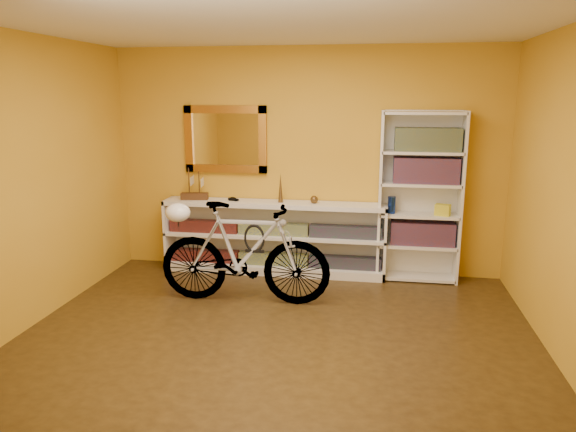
% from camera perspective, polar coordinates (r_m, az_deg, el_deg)
% --- Properties ---
extents(floor, '(4.50, 4.00, 0.01)m').
position_cam_1_polar(floor, '(4.66, -1.43, -13.46)').
color(floor, black).
rests_on(floor, ground).
extents(ceiling, '(4.50, 4.00, 0.01)m').
position_cam_1_polar(ceiling, '(4.21, -1.64, 20.27)').
color(ceiling, silver).
rests_on(ceiling, ground).
extents(back_wall, '(4.50, 0.01, 2.60)m').
position_cam_1_polar(back_wall, '(6.20, 1.96, 5.82)').
color(back_wall, '#C28C1D').
rests_on(back_wall, ground).
extents(left_wall, '(0.01, 4.00, 2.60)m').
position_cam_1_polar(left_wall, '(5.16, -26.97, 2.98)').
color(left_wall, '#C28C1D').
rests_on(left_wall, ground).
extents(gilt_mirror, '(0.98, 0.06, 0.78)m').
position_cam_1_polar(gilt_mirror, '(6.33, -6.71, 8.16)').
color(gilt_mirror, '#945D1A').
rests_on(gilt_mirror, back_wall).
extents(wall_socket, '(0.09, 0.02, 0.09)m').
position_cam_1_polar(wall_socket, '(6.35, 9.96, -3.89)').
color(wall_socket, silver).
rests_on(wall_socket, back_wall).
extents(console_unit, '(2.60, 0.35, 0.85)m').
position_cam_1_polar(console_unit, '(6.24, -1.53, -2.32)').
color(console_unit, silver).
rests_on(console_unit, floor).
extents(cd_row_lower, '(2.50, 0.13, 0.14)m').
position_cam_1_polar(cd_row_lower, '(6.30, -1.55, -4.61)').
color(cd_row_lower, black).
rests_on(cd_row_lower, console_unit).
extents(cd_row_upper, '(2.50, 0.13, 0.14)m').
position_cam_1_polar(cd_row_upper, '(6.20, -1.57, -1.39)').
color(cd_row_upper, navy).
rests_on(cd_row_upper, console_unit).
extents(model_ship, '(0.33, 0.16, 0.38)m').
position_cam_1_polar(model_ship, '(6.36, -10.03, 3.42)').
color(model_ship, '#38200F').
rests_on(model_ship, console_unit).
extents(toy_car, '(0.00, 0.01, 0.00)m').
position_cam_1_polar(toy_car, '(6.25, -5.86, 1.64)').
color(toy_car, black).
rests_on(toy_car, console_unit).
extents(bronze_ornament, '(0.06, 0.06, 0.33)m').
position_cam_1_polar(bronze_ornament, '(6.10, -0.80, 3.00)').
color(bronze_ornament, brown).
rests_on(bronze_ornament, console_unit).
extents(decorative_orb, '(0.09, 0.09, 0.09)m').
position_cam_1_polar(decorative_orb, '(6.07, 2.82, 1.77)').
color(decorative_orb, brown).
rests_on(decorative_orb, console_unit).
extents(bookcase, '(0.90, 0.30, 1.90)m').
position_cam_1_polar(bookcase, '(6.07, 13.92, 1.94)').
color(bookcase, silver).
rests_on(bookcase, floor).
extents(book_row_a, '(0.70, 0.22, 0.26)m').
position_cam_1_polar(book_row_a, '(6.16, 14.18, -1.78)').
color(book_row_a, maroon).
rests_on(book_row_a, bookcase).
extents(book_row_b, '(0.70, 0.22, 0.28)m').
position_cam_1_polar(book_row_b, '(6.02, 14.56, 4.77)').
color(book_row_b, maroon).
rests_on(book_row_b, bookcase).
extents(book_row_c, '(0.70, 0.22, 0.25)m').
position_cam_1_polar(book_row_c, '(5.99, 14.74, 7.94)').
color(book_row_c, navy).
rests_on(book_row_c, bookcase).
extents(travel_mug, '(0.09, 0.09, 0.19)m').
position_cam_1_polar(travel_mug, '(6.05, 11.05, 1.18)').
color(travel_mug, navy).
rests_on(travel_mug, bookcase).
extents(red_tin, '(0.15, 0.15, 0.16)m').
position_cam_1_polar(red_tin, '(6.00, 12.29, 7.64)').
color(red_tin, maroon).
rests_on(red_tin, bookcase).
extents(yellow_bag, '(0.18, 0.15, 0.12)m').
position_cam_1_polar(yellow_bag, '(6.08, 16.24, 0.63)').
color(yellow_bag, gold).
rests_on(yellow_bag, bookcase).
extents(bicycle, '(0.50, 1.77, 1.04)m').
position_cam_1_polar(bicycle, '(5.34, -4.69, -3.97)').
color(bicycle, silver).
rests_on(bicycle, floor).
extents(helmet, '(0.25, 0.24, 0.19)m').
position_cam_1_polar(helmet, '(5.43, -11.73, 0.37)').
color(helmet, white).
rests_on(helmet, bicycle).
extents(u_lock, '(0.21, 0.02, 0.21)m').
position_cam_1_polar(u_lock, '(5.28, -3.63, -2.40)').
color(u_lock, black).
rests_on(u_lock, bicycle).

